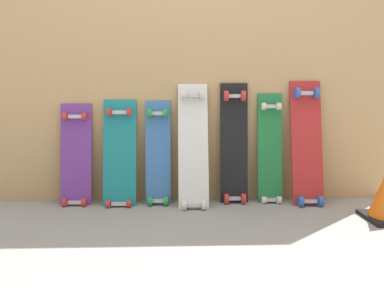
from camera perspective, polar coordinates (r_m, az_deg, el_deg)
The scene contains 9 objects.
ground_plane at distance 2.90m, azimuth -0.05°, elevation -7.87°, with size 12.00×12.00×0.00m, color gray.
plywood_wall_panel at distance 2.86m, azimuth -0.11°, elevation 9.36°, with size 2.87×0.04×1.72m, color tan.
skateboard_purple at distance 2.88m, azimuth -15.78°, elevation -2.06°, with size 0.21×0.19×0.75m.
skateboard_teal at distance 2.81m, azimuth -9.98°, elevation -1.91°, with size 0.22×0.22×0.77m.
skateboard_blue at distance 2.80m, azimuth -4.72°, elevation -1.81°, with size 0.17×0.20×0.76m.
skateboard_white at distance 2.73m, azimuth 0.18°, elevation -0.84°, with size 0.20×0.30×0.88m.
skateboard_black at distance 2.83m, azimuth 5.85°, elevation -0.46°, with size 0.19×0.17×0.87m.
skateboard_green at distance 2.88m, azimuth 10.76°, elevation -1.24°, with size 0.17×0.17×0.81m.
skateboard_red at distance 2.89m, azimuth 15.63°, elevation -0.39°, with size 0.21×0.26×0.89m.
Camera 1 is at (-0.11, -2.79, 0.77)m, focal length 38.53 mm.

